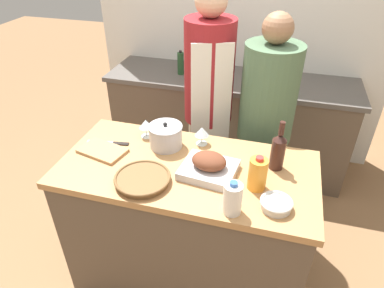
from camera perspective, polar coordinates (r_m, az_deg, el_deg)
ground_plane at (r=2.55m, az=-0.67°, el=-20.70°), size 12.00×12.00×0.00m
kitchen_island at (r=2.18m, az=-0.75°, el=-13.51°), size 1.41×0.69×0.94m
back_counter at (r=3.27m, az=6.06°, el=3.68°), size 2.20×0.60×0.89m
back_wall at (r=3.28m, az=8.14°, el=19.31°), size 2.70×0.10×2.55m
roasting_pan at (r=1.80m, az=2.83°, el=-3.69°), size 0.31×0.27×0.12m
wicker_basket at (r=1.77m, az=-8.24°, el=-5.78°), size 0.29×0.29×0.04m
cutting_board at (r=2.04m, az=-14.73°, el=-1.13°), size 0.29×0.22×0.02m
stock_pot at (r=2.00m, az=-4.40°, el=1.34°), size 0.20×0.20×0.16m
mixing_bowl at (r=1.66m, az=13.86°, el=-9.66°), size 0.15×0.15×0.05m
juice_jug at (r=1.71m, az=10.88°, el=-4.89°), size 0.09×0.09×0.19m
milk_jug at (r=1.57m, az=6.77°, el=-8.99°), size 0.09×0.09×0.17m
wine_bottle_green at (r=1.85m, az=14.16°, el=-1.04°), size 0.08×0.08×0.28m
wine_glass_left at (r=2.09m, az=-7.70°, el=3.24°), size 0.08×0.08×0.12m
wine_glass_right at (r=2.01m, az=1.66°, el=2.00°), size 0.08×0.08×0.11m
knife_chef at (r=2.11m, az=-13.61°, el=0.15°), size 0.26×0.07×0.01m
condiment_bottle_tall at (r=3.10m, az=5.78°, el=12.99°), size 0.05×0.05×0.20m
condiment_bottle_short at (r=2.88m, az=11.73°, el=10.97°), size 0.05×0.05×0.22m
condiment_bottle_extra at (r=3.10m, az=-1.91°, el=13.29°), size 0.06×0.06×0.21m
person_cook_aproned at (r=2.45m, az=2.75°, el=7.08°), size 0.35×0.37×1.75m
person_cook_guest at (r=2.41m, az=12.07°, el=3.55°), size 0.37×0.37×1.62m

